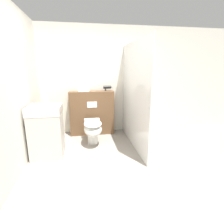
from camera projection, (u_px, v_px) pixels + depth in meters
name	position (u px, v px, depth m)	size (l,w,h in m)	color
ground_plane	(115.00, 173.00, 2.66)	(12.00, 12.00, 0.00)	gray
wall_back	(101.00, 81.00, 4.17)	(8.00, 0.06, 2.50)	silver
wall_side_left	(0.00, 94.00, 2.12)	(0.06, 8.00, 2.50)	silver
partition_panel	(92.00, 113.00, 4.12)	(1.03, 0.24, 1.03)	brown
shower_glass	(134.00, 96.00, 3.43)	(0.04, 1.80, 2.04)	silver
toilet	(93.00, 129.00, 3.60)	(0.36, 0.67, 0.48)	white
sink_vanity	(47.00, 131.00, 3.08)	(0.55, 0.50, 1.07)	beige
hair_drier	(107.00, 87.00, 4.06)	(0.20, 0.07, 0.12)	black
folded_towel	(84.00, 90.00, 3.97)	(0.25, 0.18, 0.06)	white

